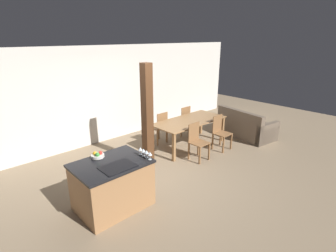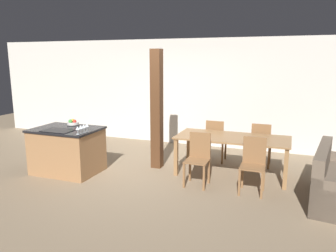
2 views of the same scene
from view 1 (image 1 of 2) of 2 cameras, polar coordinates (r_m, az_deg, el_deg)
name	(u,v)px [view 1 (image 1 of 2)]	position (r m, az deg, el deg)	size (l,w,h in m)	color
ground_plane	(154,174)	(5.96, -2.97, -10.42)	(16.00, 16.00, 0.00)	#847056
wall_back	(94,97)	(7.52, -15.87, 6.18)	(11.20, 0.08, 2.70)	silver
kitchen_island	(112,185)	(4.83, -11.99, -12.41)	(1.26, 0.93, 0.89)	#9E7047
fruit_bowl	(98,155)	(4.82, -15.07, -6.16)	(0.23, 0.23, 0.11)	silver
wine_glass_near	(150,154)	(4.56, -3.96, -6.06)	(0.08, 0.08, 0.14)	silver
wine_glass_middle	(147,152)	(4.63, -4.68, -5.70)	(0.08, 0.08, 0.14)	silver
wine_glass_far	(143,151)	(4.69, -5.38, -5.35)	(0.08, 0.08, 0.14)	silver
wine_glass_end	(140,149)	(4.76, -6.06, -5.01)	(0.08, 0.08, 0.14)	silver
dining_table	(189,123)	(7.20, 4.68, 0.62)	(2.10, 0.95, 0.75)	olive
dining_chair_near_left	(197,141)	(6.50, 6.34, -3.19)	(0.40, 0.40, 0.92)	brown
dining_chair_near_right	(220,132)	(7.20, 11.31, -1.21)	(0.40, 0.40, 0.92)	brown
dining_chair_far_left	(160,127)	(7.42, -1.82, -0.21)	(0.40, 0.40, 0.92)	brown
dining_chair_far_right	(183,120)	(8.04, 3.27, 1.30)	(0.40, 0.40, 0.92)	brown
couch	(246,127)	(8.37, 16.53, -0.19)	(1.11, 1.76, 0.86)	brown
timber_post	(147,116)	(6.00, -4.53, 2.16)	(0.20, 0.20, 2.39)	#4C2D19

